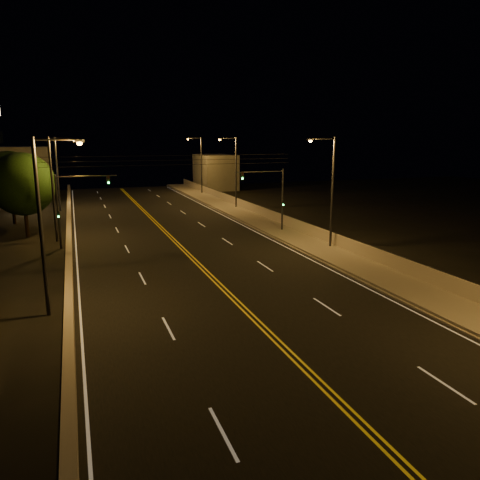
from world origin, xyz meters
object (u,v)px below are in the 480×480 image
object	(u,v)px
streetlight_2	(234,168)
streetlight_6	(59,169)
streetlight_3	(200,162)
tree_0	(23,184)
traffic_signal_left	(70,202)
streetlight_4	(45,215)
tree_1	(10,178)
traffic_signal_right	(274,193)
streetlight_5	(55,182)
streetlight_1	(330,186)

from	to	relation	value
streetlight_2	streetlight_6	xyz separation A→B (m)	(-21.46, 6.31, 0.00)
streetlight_3	tree_0	distance (m)	36.62
streetlight_6	traffic_signal_left	size ratio (longest dim) A/B	1.49
streetlight_4	streetlight_2	bearing A→B (deg)	56.50
tree_0	tree_1	world-z (taller)	tree_0
streetlight_4	traffic_signal_right	xyz separation A→B (m)	(19.95, 16.13, -1.43)
streetlight_4	streetlight_6	distance (m)	38.72
streetlight_5	tree_0	xyz separation A→B (m)	(-2.96, 3.12, -0.36)
traffic_signal_right	streetlight_1	bearing A→B (deg)	-79.41
streetlight_4	streetlight_5	world-z (taller)	same
streetlight_4	traffic_signal_right	distance (m)	25.70
traffic_signal_right	traffic_signal_left	world-z (taller)	same
streetlight_5	tree_1	xyz separation A→B (m)	(-4.87, 11.10, -0.39)
streetlight_5	streetlight_2	bearing A→B (deg)	31.41
streetlight_3	traffic_signal_left	world-z (taller)	streetlight_3
streetlight_5	traffic_signal_right	size ratio (longest dim) A/B	1.49
streetlight_3	traffic_signal_right	distance (m)	33.65
streetlight_2	streetlight_3	size ratio (longest dim) A/B	1.00
tree_0	traffic_signal_right	bearing A→B (deg)	-15.38
streetlight_6	traffic_signal_right	world-z (taller)	streetlight_6
streetlight_3	streetlight_1	bearing A→B (deg)	-90.00
streetlight_3	streetlight_4	bearing A→B (deg)	-113.34
streetlight_1	traffic_signal_left	size ratio (longest dim) A/B	1.49
streetlight_2	streetlight_6	distance (m)	22.36
traffic_signal_right	tree_1	distance (m)	28.66
streetlight_4	streetlight_5	size ratio (longest dim) A/B	1.00
tree_0	streetlight_1	bearing A→B (deg)	-30.45
traffic_signal_right	traffic_signal_left	distance (m)	18.84
streetlight_2	tree_1	distance (m)	26.41
streetlight_5	streetlight_6	world-z (taller)	same
streetlight_5	traffic_signal_left	distance (m)	3.66
tree_0	traffic_signal_left	bearing A→B (deg)	-57.17
streetlight_5	traffic_signal_left	xyz separation A→B (m)	(1.11, -3.18, -1.43)
streetlight_1	streetlight_6	distance (m)	37.41
streetlight_3	streetlight_6	bearing A→B (deg)	-152.86
streetlight_2	streetlight_5	world-z (taller)	same
streetlight_1	streetlight_5	size ratio (longest dim) A/B	1.00
streetlight_1	tree_1	size ratio (longest dim) A/B	1.18
streetlight_6	traffic_signal_right	bearing A→B (deg)	-48.55
streetlight_6	streetlight_4	bearing A→B (deg)	-90.00
tree_1	streetlight_5	bearing A→B (deg)	-66.30
streetlight_3	streetlight_5	distance (m)	37.21
streetlight_3	traffic_signal_right	bearing A→B (deg)	-92.57
streetlight_4	traffic_signal_right	world-z (taller)	streetlight_4
traffic_signal_right	streetlight_4	bearing A→B (deg)	-141.04
streetlight_3	streetlight_4	world-z (taller)	same
streetlight_4	streetlight_1	bearing A→B (deg)	20.63
streetlight_2	traffic_signal_left	bearing A→B (deg)	-141.33
streetlight_5	traffic_signal_right	bearing A→B (deg)	-9.07
traffic_signal_right	streetlight_6	bearing A→B (deg)	131.45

